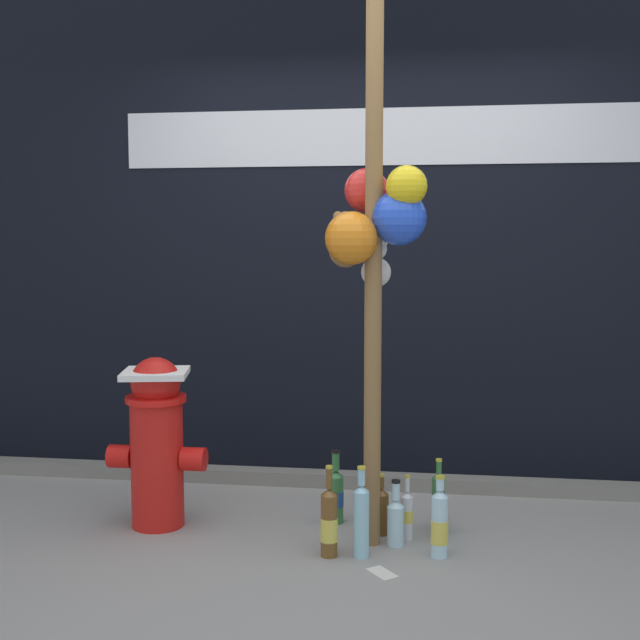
{
  "coord_description": "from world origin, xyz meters",
  "views": [
    {
      "loc": [
        0.37,
        -3.35,
        1.41
      ],
      "look_at": [
        -0.14,
        0.32,
        1.04
      ],
      "focal_mm": 45.73,
      "sensor_mm": 36.0,
      "label": 1
    }
  ],
  "objects_px": {
    "bottle_2": "(381,510)",
    "bottle_4": "(329,523)",
    "memorial_post": "(375,185)",
    "bottle_5": "(336,494)",
    "bottle_0": "(438,500)",
    "fire_hydrant": "(157,439)",
    "bottle_3": "(438,516)",
    "bottle_7": "(439,524)",
    "bottle_6": "(407,514)",
    "bottle_1": "(361,519)",
    "bottle_8": "(396,520)"
  },
  "relations": [
    {
      "from": "memorial_post",
      "to": "bottle_0",
      "type": "relative_size",
      "value": 8.08
    },
    {
      "from": "bottle_6",
      "to": "fire_hydrant",
      "type": "bearing_deg",
      "value": 179.24
    },
    {
      "from": "bottle_7",
      "to": "bottle_8",
      "type": "relative_size",
      "value": 1.19
    },
    {
      "from": "bottle_1",
      "to": "bottle_3",
      "type": "relative_size",
      "value": 1.5
    },
    {
      "from": "memorial_post",
      "to": "bottle_0",
      "type": "height_order",
      "value": "memorial_post"
    },
    {
      "from": "bottle_4",
      "to": "bottle_1",
      "type": "bearing_deg",
      "value": 4.13
    },
    {
      "from": "bottle_1",
      "to": "bottle_8",
      "type": "xyz_separation_m",
      "value": [
        0.14,
        0.16,
        -0.05
      ]
    },
    {
      "from": "bottle_0",
      "to": "bottle_2",
      "type": "relative_size",
      "value": 1.2
    },
    {
      "from": "memorial_post",
      "to": "bottle_1",
      "type": "distance_m",
      "value": 1.49
    },
    {
      "from": "bottle_4",
      "to": "bottle_6",
      "type": "distance_m",
      "value": 0.43
    },
    {
      "from": "bottle_4",
      "to": "bottle_8",
      "type": "xyz_separation_m",
      "value": [
        0.29,
        0.17,
        -0.03
      ]
    },
    {
      "from": "memorial_post",
      "to": "bottle_3",
      "type": "xyz_separation_m",
      "value": [
        0.3,
        0.09,
        -1.54
      ]
    },
    {
      "from": "fire_hydrant",
      "to": "bottle_6",
      "type": "bearing_deg",
      "value": -0.76
    },
    {
      "from": "fire_hydrant",
      "to": "bottle_0",
      "type": "xyz_separation_m",
      "value": [
        1.37,
        0.13,
        -0.29
      ]
    },
    {
      "from": "bottle_3",
      "to": "bottle_7",
      "type": "bearing_deg",
      "value": -89.18
    },
    {
      "from": "bottle_5",
      "to": "bottle_2",
      "type": "bearing_deg",
      "value": -29.09
    },
    {
      "from": "bottle_0",
      "to": "fire_hydrant",
      "type": "bearing_deg",
      "value": -174.7
    },
    {
      "from": "fire_hydrant",
      "to": "bottle_1",
      "type": "xyz_separation_m",
      "value": [
        1.03,
        -0.26,
        -0.26
      ]
    },
    {
      "from": "bottle_3",
      "to": "bottle_4",
      "type": "relative_size",
      "value": 0.66
    },
    {
      "from": "bottle_2",
      "to": "bottle_6",
      "type": "relative_size",
      "value": 0.96
    },
    {
      "from": "bottle_3",
      "to": "bottle_7",
      "type": "relative_size",
      "value": 0.74
    },
    {
      "from": "memorial_post",
      "to": "bottle_2",
      "type": "distance_m",
      "value": 1.54
    },
    {
      "from": "memorial_post",
      "to": "bottle_3",
      "type": "bearing_deg",
      "value": 17.02
    },
    {
      "from": "bottle_5",
      "to": "bottle_7",
      "type": "xyz_separation_m",
      "value": [
        0.51,
        -0.37,
        0.01
      ]
    },
    {
      "from": "bottle_4",
      "to": "bottle_7",
      "type": "height_order",
      "value": "bottle_4"
    },
    {
      "from": "bottle_8",
      "to": "bottle_7",
      "type": "bearing_deg",
      "value": -28.18
    },
    {
      "from": "bottle_1",
      "to": "bottle_3",
      "type": "xyz_separation_m",
      "value": [
        0.34,
        0.27,
        -0.07
      ]
    },
    {
      "from": "fire_hydrant",
      "to": "bottle_4",
      "type": "xyz_separation_m",
      "value": [
        0.89,
        -0.27,
        -0.28
      ]
    },
    {
      "from": "fire_hydrant",
      "to": "bottle_4",
      "type": "height_order",
      "value": "fire_hydrant"
    },
    {
      "from": "bottle_6",
      "to": "bottle_7",
      "type": "height_order",
      "value": "bottle_7"
    },
    {
      "from": "memorial_post",
      "to": "fire_hydrant",
      "type": "relative_size",
      "value": 3.41
    },
    {
      "from": "memorial_post",
      "to": "bottle_8",
      "type": "bearing_deg",
      "value": -9.96
    },
    {
      "from": "bottle_3",
      "to": "bottle_1",
      "type": "bearing_deg",
      "value": -141.62
    },
    {
      "from": "bottle_4",
      "to": "bottle_6",
      "type": "relative_size",
      "value": 1.34
    },
    {
      "from": "bottle_5",
      "to": "bottle_6",
      "type": "relative_size",
      "value": 1.19
    },
    {
      "from": "fire_hydrant",
      "to": "bottle_6",
      "type": "height_order",
      "value": "fire_hydrant"
    },
    {
      "from": "memorial_post",
      "to": "fire_hydrant",
      "type": "height_order",
      "value": "memorial_post"
    },
    {
      "from": "bottle_5",
      "to": "bottle_3",
      "type": "bearing_deg",
      "value": -17.02
    },
    {
      "from": "bottle_5",
      "to": "bottle_7",
      "type": "height_order",
      "value": "bottle_7"
    },
    {
      "from": "bottle_2",
      "to": "bottle_8",
      "type": "bearing_deg",
      "value": -61.08
    },
    {
      "from": "bottle_4",
      "to": "bottle_8",
      "type": "bearing_deg",
      "value": 30.35
    },
    {
      "from": "bottle_3",
      "to": "bottle_4",
      "type": "distance_m",
      "value": 0.56
    },
    {
      "from": "bottle_2",
      "to": "bottle_4",
      "type": "xyz_separation_m",
      "value": [
        -0.21,
        -0.3,
        0.03
      ]
    },
    {
      "from": "memorial_post",
      "to": "bottle_5",
      "type": "relative_size",
      "value": 7.78
    },
    {
      "from": "bottle_2",
      "to": "bottle_8",
      "type": "relative_size",
      "value": 0.96
    },
    {
      "from": "fire_hydrant",
      "to": "bottle_5",
      "type": "height_order",
      "value": "fire_hydrant"
    },
    {
      "from": "bottle_2",
      "to": "bottle_6",
      "type": "xyz_separation_m",
      "value": [
        0.12,
        -0.05,
        0.0
      ]
    },
    {
      "from": "memorial_post",
      "to": "bottle_0",
      "type": "distance_m",
      "value": 1.55
    },
    {
      "from": "fire_hydrant",
      "to": "bottle_2",
      "type": "xyz_separation_m",
      "value": [
        1.1,
        0.03,
        -0.32
      ]
    },
    {
      "from": "bottle_0",
      "to": "bottle_8",
      "type": "xyz_separation_m",
      "value": [
        -0.2,
        -0.23,
        -0.03
      ]
    }
  ]
}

